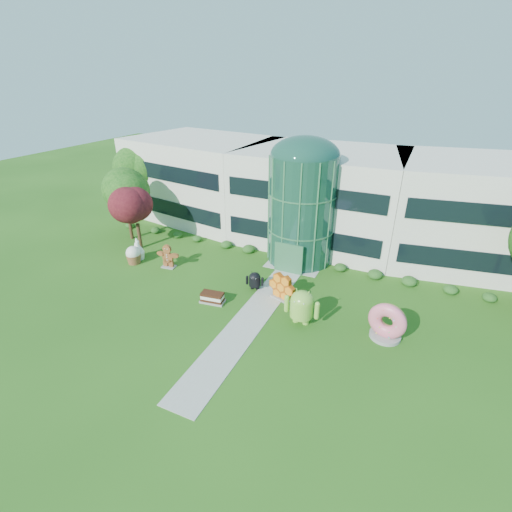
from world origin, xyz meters
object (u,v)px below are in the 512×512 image
at_px(android_green, 302,305).
at_px(android_black, 255,280).
at_px(gingerbread, 168,256).
at_px(donut, 388,321).

xyz_separation_m(android_green, android_black, (-4.95, 2.77, -0.63)).
height_order(android_green, android_black, android_green).
bearing_deg(android_black, android_green, -42.52).
bearing_deg(gingerbread, donut, -12.19).
distance_m(android_green, donut, 5.79).
bearing_deg(android_black, donut, -23.49).
height_order(android_green, donut, android_green).
height_order(donut, gingerbread, donut).
bearing_deg(android_black, gingerbread, 165.71).
distance_m(android_black, gingerbread, 8.84).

